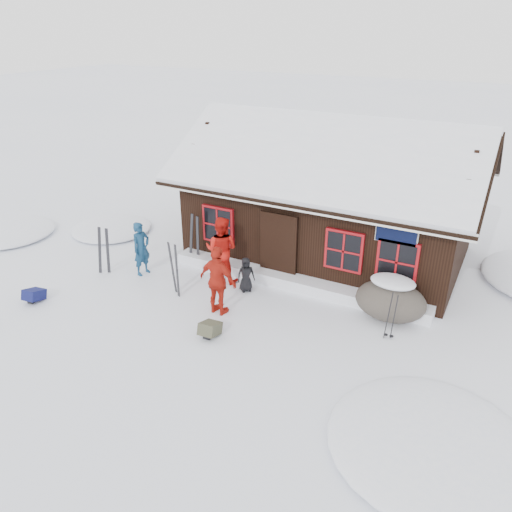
{
  "coord_description": "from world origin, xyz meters",
  "views": [
    {
      "loc": [
        6.38,
        -9.18,
        6.85
      ],
      "look_at": [
        0.86,
        1.15,
        1.3
      ],
      "focal_mm": 35.0,
      "sensor_mm": 36.0,
      "label": 1
    }
  ],
  "objects_px": {
    "skier_orange_right": "(218,281)",
    "boulder": "(391,300)",
    "skier_orange_left": "(221,250)",
    "backpack_olive": "(210,331)",
    "skier_crouched": "(246,275)",
    "backpack_blue": "(35,297)",
    "skier_teal": "(141,249)",
    "ski_poles": "(391,317)",
    "ski_pair_left": "(104,251)"
  },
  "relations": [
    {
      "from": "skier_orange_right",
      "to": "ski_poles",
      "type": "height_order",
      "value": "skier_orange_right"
    },
    {
      "from": "ski_poles",
      "to": "backpack_blue",
      "type": "height_order",
      "value": "ski_poles"
    },
    {
      "from": "boulder",
      "to": "backpack_blue",
      "type": "relative_size",
      "value": 3.43
    },
    {
      "from": "skier_crouched",
      "to": "backpack_blue",
      "type": "relative_size",
      "value": 1.94
    },
    {
      "from": "skier_orange_left",
      "to": "boulder",
      "type": "distance_m",
      "value": 4.81
    },
    {
      "from": "ski_pair_left",
      "to": "backpack_olive",
      "type": "distance_m",
      "value": 4.77
    },
    {
      "from": "skier_orange_right",
      "to": "backpack_olive",
      "type": "bearing_deg",
      "value": 115.81
    },
    {
      "from": "skier_orange_right",
      "to": "boulder",
      "type": "relative_size",
      "value": 1.05
    },
    {
      "from": "skier_orange_left",
      "to": "skier_orange_right",
      "type": "relative_size",
      "value": 1.05
    },
    {
      "from": "boulder",
      "to": "ski_poles",
      "type": "xyz_separation_m",
      "value": [
        0.23,
        -0.91,
        0.07
      ]
    },
    {
      "from": "boulder",
      "to": "ski_poles",
      "type": "distance_m",
      "value": 0.94
    },
    {
      "from": "boulder",
      "to": "backpack_olive",
      "type": "relative_size",
      "value": 3.32
    },
    {
      "from": "skier_orange_left",
      "to": "boulder",
      "type": "bearing_deg",
      "value": 171.66
    },
    {
      "from": "skier_orange_right",
      "to": "backpack_olive",
      "type": "height_order",
      "value": "skier_orange_right"
    },
    {
      "from": "backpack_blue",
      "to": "backpack_olive",
      "type": "xyz_separation_m",
      "value": [
        5.05,
        0.84,
        0.0
      ]
    },
    {
      "from": "boulder",
      "to": "backpack_olive",
      "type": "height_order",
      "value": "boulder"
    },
    {
      "from": "boulder",
      "to": "skier_crouched",
      "type": "bearing_deg",
      "value": -173.08
    },
    {
      "from": "skier_teal",
      "to": "skier_orange_right",
      "type": "bearing_deg",
      "value": -95.61
    },
    {
      "from": "skier_teal",
      "to": "skier_crouched",
      "type": "relative_size",
      "value": 1.62
    },
    {
      "from": "skier_orange_right",
      "to": "boulder",
      "type": "xyz_separation_m",
      "value": [
        3.93,
        1.83,
        -0.4
      ]
    },
    {
      "from": "boulder",
      "to": "skier_orange_right",
      "type": "bearing_deg",
      "value": -155.04
    },
    {
      "from": "skier_orange_right",
      "to": "backpack_blue",
      "type": "height_order",
      "value": "skier_orange_right"
    },
    {
      "from": "skier_orange_left",
      "to": "ski_pair_left",
      "type": "xyz_separation_m",
      "value": [
        -3.31,
        -1.23,
        -0.27
      ]
    },
    {
      "from": "ski_poles",
      "to": "boulder",
      "type": "bearing_deg",
      "value": 104.51
    },
    {
      "from": "skier_teal",
      "to": "ski_poles",
      "type": "height_order",
      "value": "skier_teal"
    },
    {
      "from": "skier_orange_left",
      "to": "ski_poles",
      "type": "bearing_deg",
      "value": 161.2
    },
    {
      "from": "skier_teal",
      "to": "backpack_blue",
      "type": "xyz_separation_m",
      "value": [
        -1.51,
        -2.67,
        -0.67
      ]
    },
    {
      "from": "ski_poles",
      "to": "backpack_blue",
      "type": "bearing_deg",
      "value": -162.61
    },
    {
      "from": "skier_orange_left",
      "to": "ski_pair_left",
      "type": "bearing_deg",
      "value": 8.75
    },
    {
      "from": "skier_crouched",
      "to": "boulder",
      "type": "distance_m",
      "value": 3.91
    },
    {
      "from": "skier_orange_left",
      "to": "skier_teal",
      "type": "bearing_deg",
      "value": 6.04
    },
    {
      "from": "skier_teal",
      "to": "ski_poles",
      "type": "bearing_deg",
      "value": -80.24
    },
    {
      "from": "skier_crouched",
      "to": "ski_pair_left",
      "type": "xyz_separation_m",
      "value": [
        -4.21,
        -1.03,
        0.21
      ]
    },
    {
      "from": "ski_poles",
      "to": "skier_teal",
      "type": "bearing_deg",
      "value": -179.24
    },
    {
      "from": "boulder",
      "to": "backpack_blue",
      "type": "bearing_deg",
      "value": -156.86
    },
    {
      "from": "skier_teal",
      "to": "ski_poles",
      "type": "distance_m",
      "value": 7.32
    },
    {
      "from": "backpack_blue",
      "to": "backpack_olive",
      "type": "height_order",
      "value": "backpack_olive"
    },
    {
      "from": "skier_teal",
      "to": "skier_crouched",
      "type": "xyz_separation_m",
      "value": [
        3.2,
        0.53,
        -0.31
      ]
    },
    {
      "from": "ski_poles",
      "to": "backpack_blue",
      "type": "relative_size",
      "value": 2.45
    },
    {
      "from": "skier_orange_left",
      "to": "backpack_olive",
      "type": "bearing_deg",
      "value": 104.17
    },
    {
      "from": "skier_crouched",
      "to": "ski_pair_left",
      "type": "distance_m",
      "value": 4.34
    },
    {
      "from": "skier_orange_left",
      "to": "skier_orange_right",
      "type": "bearing_deg",
      "value": 107.32
    },
    {
      "from": "ski_poles",
      "to": "skier_orange_right",
      "type": "bearing_deg",
      "value": -167.53
    },
    {
      "from": "skier_orange_left",
      "to": "ski_poles",
      "type": "distance_m",
      "value": 5.07
    },
    {
      "from": "ski_pair_left",
      "to": "backpack_olive",
      "type": "height_order",
      "value": "ski_pair_left"
    },
    {
      "from": "skier_orange_left",
      "to": "backpack_olive",
      "type": "xyz_separation_m",
      "value": [
        1.23,
        -2.56,
        -0.83
      ]
    },
    {
      "from": "skier_teal",
      "to": "skier_orange_left",
      "type": "distance_m",
      "value": 2.42
    },
    {
      "from": "skier_teal",
      "to": "boulder",
      "type": "distance_m",
      "value": 7.16
    },
    {
      "from": "skier_teal",
      "to": "skier_orange_left",
      "type": "xyz_separation_m",
      "value": [
        2.3,
        0.73,
        0.17
      ]
    },
    {
      "from": "backpack_olive",
      "to": "ski_poles",
      "type": "bearing_deg",
      "value": 22.82
    }
  ]
}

